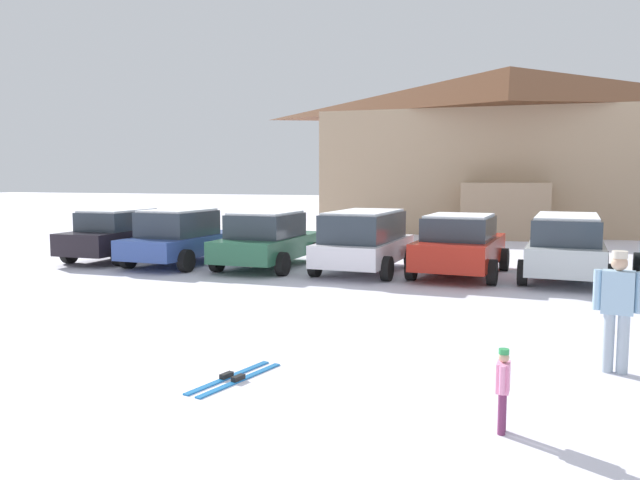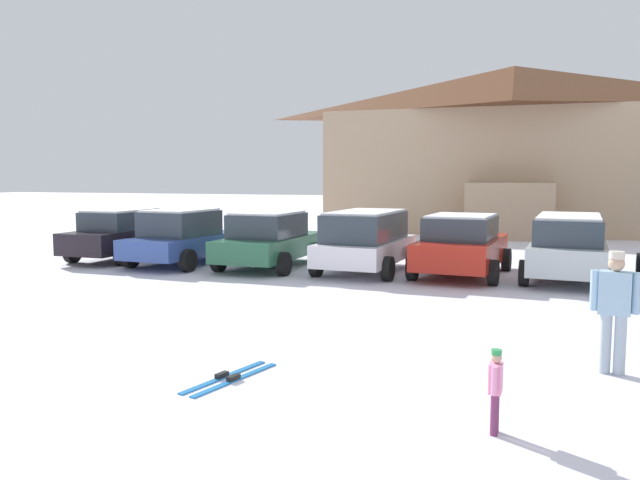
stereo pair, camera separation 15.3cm
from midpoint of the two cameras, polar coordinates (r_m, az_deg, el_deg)
The scene contains 11 objects.
ground at distance 6.24m, azimuth -12.98°, elevation -19.49°, with size 160.00×160.00×0.00m, color white.
ski_lodge at distance 32.01m, azimuth 16.64°, elevation 8.04°, with size 17.87×9.29×7.95m.
parked_black_sedan at distance 21.05m, azimuth -17.88°, elevation 0.54°, with size 2.13×4.59×1.61m.
parked_blue_hatchback at distance 19.26m, azimuth -12.83°, elevation 0.27°, with size 2.37×4.32×1.68m.
parked_green_coupe at distance 18.23m, azimuth -5.01°, elevation 0.05°, with size 2.32×4.32×1.64m.
parked_white_suv at distance 17.34m, azimuth 3.84°, elevation 0.06°, with size 2.37×4.22×1.71m.
parked_red_sedan at distance 17.10m, azimuth 12.43°, elevation -0.41°, with size 2.50×4.31×1.65m.
parked_silver_wagon at distance 17.19m, azimuth 21.35°, elevation -0.42°, with size 2.37×4.45×1.68m.
skier_child_in_pink_snowsuit at distance 6.85m, azimuth 15.75°, elevation -12.69°, with size 0.14×0.33×0.89m.
skier_adult_in_blue_parka at distance 9.28m, azimuth 25.12°, elevation -5.36°, with size 0.61×0.30×1.67m.
pair_of_skis at distance 8.46m, azimuth -8.38°, elevation -12.37°, with size 0.69×1.63×0.08m.
Camera 1 is at (2.88, -4.84, 2.65)m, focal length 35.00 mm.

